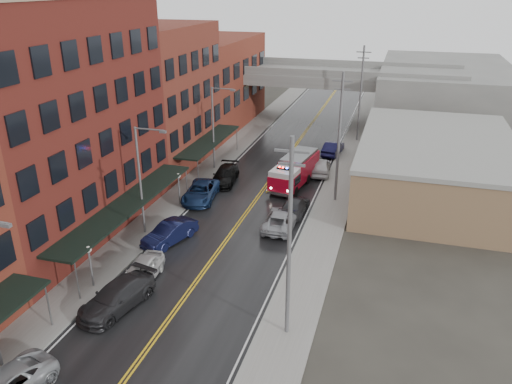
# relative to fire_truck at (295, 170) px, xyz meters

# --- Properties ---
(road) EXTENTS (11.00, 160.00, 0.02)m
(road) POSITION_rel_fire_truck_xyz_m (-2.64, -7.91, -1.58)
(road) COLOR black
(road) RESTS_ON ground
(sidewalk_left) EXTENTS (3.00, 160.00, 0.15)m
(sidewalk_left) POSITION_rel_fire_truck_xyz_m (-9.94, -7.91, -1.51)
(sidewalk_left) COLOR slate
(sidewalk_left) RESTS_ON ground
(sidewalk_right) EXTENTS (3.00, 160.00, 0.15)m
(sidewalk_right) POSITION_rel_fire_truck_xyz_m (4.66, -7.91, -1.51)
(sidewalk_right) COLOR slate
(sidewalk_right) RESTS_ON ground
(curb_left) EXTENTS (0.30, 160.00, 0.15)m
(curb_left) POSITION_rel_fire_truck_xyz_m (-8.29, -7.91, -1.51)
(curb_left) COLOR gray
(curb_left) RESTS_ON ground
(curb_right) EXTENTS (0.30, 160.00, 0.15)m
(curb_right) POSITION_rel_fire_truck_xyz_m (3.01, -7.91, -1.51)
(curb_right) COLOR gray
(curb_right) RESTS_ON ground
(brick_building_b) EXTENTS (9.00, 20.00, 18.00)m
(brick_building_b) POSITION_rel_fire_truck_xyz_m (-15.94, -14.91, 7.41)
(brick_building_b) COLOR #551616
(brick_building_b) RESTS_ON ground
(brick_building_c) EXTENTS (9.00, 15.00, 15.00)m
(brick_building_c) POSITION_rel_fire_truck_xyz_m (-15.94, 2.59, 5.91)
(brick_building_c) COLOR maroon
(brick_building_c) RESTS_ON ground
(brick_building_far) EXTENTS (9.00, 20.00, 12.00)m
(brick_building_far) POSITION_rel_fire_truck_xyz_m (-15.94, 20.09, 4.41)
(brick_building_far) COLOR maroon
(brick_building_far) RESTS_ON ground
(tan_building) EXTENTS (14.00, 22.00, 5.00)m
(tan_building) POSITION_rel_fire_truck_xyz_m (13.36, 2.09, 0.91)
(tan_building) COLOR #856247
(tan_building) RESTS_ON ground
(right_far_block) EXTENTS (18.00, 30.00, 8.00)m
(right_far_block) POSITION_rel_fire_truck_xyz_m (15.36, 32.09, 2.41)
(right_far_block) COLOR slate
(right_far_block) RESTS_ON ground
(awning_1) EXTENTS (2.60, 18.00, 3.09)m
(awning_1) POSITION_rel_fire_truck_xyz_m (-10.13, -14.91, 1.40)
(awning_1) COLOR black
(awning_1) RESTS_ON ground
(awning_2) EXTENTS (2.60, 13.00, 3.09)m
(awning_2) POSITION_rel_fire_truck_xyz_m (-10.13, 2.59, 1.40)
(awning_2) COLOR black
(awning_2) RESTS_ON ground
(globe_lamp_1) EXTENTS (0.44, 0.44, 3.12)m
(globe_lamp_1) POSITION_rel_fire_truck_xyz_m (-9.04, -21.91, 0.73)
(globe_lamp_1) COLOR #59595B
(globe_lamp_1) RESTS_ON ground
(globe_lamp_2) EXTENTS (0.44, 0.44, 3.12)m
(globe_lamp_2) POSITION_rel_fire_truck_xyz_m (-9.04, -7.91, 0.73)
(globe_lamp_2) COLOR #59595B
(globe_lamp_2) RESTS_ON ground
(street_lamp_1) EXTENTS (2.64, 0.22, 9.00)m
(street_lamp_1) POSITION_rel_fire_truck_xyz_m (-9.19, -13.91, 3.60)
(street_lamp_1) COLOR #59595B
(street_lamp_1) RESTS_ON ground
(street_lamp_2) EXTENTS (2.64, 0.22, 9.00)m
(street_lamp_2) POSITION_rel_fire_truck_xyz_m (-9.19, 2.09, 3.60)
(street_lamp_2) COLOR #59595B
(street_lamp_2) RESTS_ON ground
(utility_pole_0) EXTENTS (1.80, 0.24, 12.00)m
(utility_pole_0) POSITION_rel_fire_truck_xyz_m (4.56, -22.91, 4.72)
(utility_pole_0) COLOR #59595B
(utility_pole_0) RESTS_ON ground
(utility_pole_1) EXTENTS (1.80, 0.24, 12.00)m
(utility_pole_1) POSITION_rel_fire_truck_xyz_m (4.56, -2.91, 4.72)
(utility_pole_1) COLOR #59595B
(utility_pole_1) RESTS_ON ground
(utility_pole_2) EXTENTS (1.80, 0.24, 12.00)m
(utility_pole_2) POSITION_rel_fire_truck_xyz_m (4.56, 17.09, 4.72)
(utility_pole_2) COLOR #59595B
(utility_pole_2) RESTS_ON ground
(overpass) EXTENTS (40.00, 10.00, 7.50)m
(overpass) POSITION_rel_fire_truck_xyz_m (-2.64, 24.09, 4.40)
(overpass) COLOR slate
(overpass) RESTS_ON ground
(fire_truck) EXTENTS (4.15, 8.31, 2.93)m
(fire_truck) POSITION_rel_fire_truck_xyz_m (0.00, 0.00, 0.00)
(fire_truck) COLOR #AD071E
(fire_truck) RESTS_ON ground
(parked_car_left_3) EXTENTS (3.53, 6.07, 1.65)m
(parked_car_left_3) POSITION_rel_fire_truck_xyz_m (-6.24, -23.48, -0.76)
(parked_car_left_3) COLOR #242426
(parked_car_left_3) RESTS_ON ground
(parked_car_left_4) EXTENTS (2.22, 4.75, 1.57)m
(parked_car_left_4) POSITION_rel_fire_truck_xyz_m (-6.24, -20.22, -0.80)
(parked_car_left_4) COLOR silver
(parked_car_left_4) RESTS_ON ground
(parked_car_left_5) EXTENTS (3.21, 5.24, 1.63)m
(parked_car_left_5) POSITION_rel_fire_truck_xyz_m (-6.81, -14.64, -0.77)
(parked_car_left_5) COLOR black
(parked_car_left_5) RESTS_ON ground
(parked_car_left_6) EXTENTS (3.42, 6.11, 1.61)m
(parked_car_left_6) POSITION_rel_fire_truck_xyz_m (-7.64, -6.20, -0.78)
(parked_car_left_6) COLOR #15284E
(parked_car_left_6) RESTS_ON ground
(parked_car_left_7) EXTENTS (2.82, 5.67, 1.58)m
(parked_car_left_7) POSITION_rel_fire_truck_xyz_m (-6.93, -1.44, -0.79)
(parked_car_left_7) COLOR black
(parked_car_left_7) RESTS_ON ground
(parked_car_right_0) EXTENTS (2.62, 5.46, 1.50)m
(parked_car_right_0) POSITION_rel_fire_truck_xyz_m (0.96, -9.71, -0.83)
(parked_car_right_0) COLOR gray
(parked_car_right_0) RESTS_ON ground
(parked_car_right_1) EXTENTS (2.09, 4.94, 1.42)m
(parked_car_right_1) POSITION_rel_fire_truck_xyz_m (1.46, -6.64, -0.87)
(parked_car_right_1) COLOR #272729
(parked_car_right_1) RESTS_ON ground
(parked_car_right_2) EXTENTS (2.50, 5.11, 1.68)m
(parked_car_right_2) POSITION_rel_fire_truck_xyz_m (2.04, 3.89, -0.75)
(parked_car_right_2) COLOR silver
(parked_car_right_2) RESTS_ON ground
(parked_car_right_3) EXTENTS (2.19, 4.99, 1.59)m
(parked_car_right_3) POSITION_rel_fire_truck_xyz_m (2.36, 10.68, -0.79)
(parked_car_right_3) COLOR black
(parked_car_right_3) RESTS_ON ground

